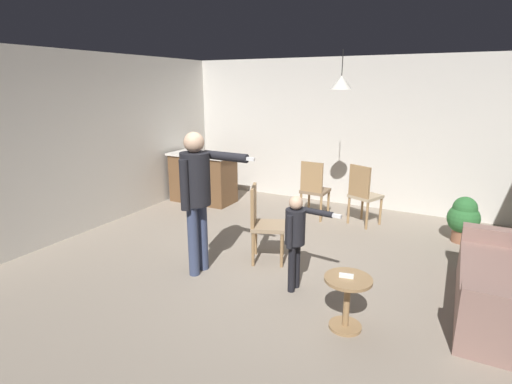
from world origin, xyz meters
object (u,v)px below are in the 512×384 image
(person_child, at_px, (296,233))
(dining_chair_near_wall, at_px, (363,193))
(kitchen_counter, at_px, (203,178))
(dining_chair_centre_back, at_px, (263,221))
(person_adult, at_px, (197,188))
(side_table_by_couch, at_px, (347,297))
(dining_chair_by_counter, at_px, (314,188))
(spare_remote_on_table, at_px, (346,276))
(potted_plant_corner, at_px, (464,217))

(person_child, bearing_deg, dining_chair_near_wall, -178.37)
(kitchen_counter, xyz_separation_m, dining_chair_centre_back, (2.22, -1.86, 0.07))
(person_adult, relative_size, person_child, 1.57)
(side_table_by_couch, xyz_separation_m, dining_chair_near_wall, (-0.52, 2.90, 0.22))
(person_adult, xyz_separation_m, dining_chair_by_counter, (0.56, 2.52, -0.52))
(side_table_by_couch, relative_size, dining_chair_by_counter, 0.52)
(side_table_by_couch, height_order, dining_chair_centre_back, dining_chair_centre_back)
(person_child, xyz_separation_m, spare_remote_on_table, (0.68, -0.45, -0.14))
(dining_chair_near_wall, relative_size, spare_remote_on_table, 7.69)
(person_child, xyz_separation_m, potted_plant_corner, (1.63, 2.40, -0.30))
(side_table_by_couch, bearing_deg, dining_chair_by_counter, 115.12)
(dining_chair_centre_back, bearing_deg, potted_plant_corner, 107.41)
(person_adult, distance_m, dining_chair_by_counter, 2.63)
(kitchen_counter, relative_size, dining_chair_by_counter, 1.26)
(dining_chair_by_counter, relative_size, dining_chair_centre_back, 1.00)
(person_child, xyz_separation_m, dining_chair_by_counter, (-0.63, 2.38, -0.13))
(dining_chair_centre_back, bearing_deg, person_child, 30.07)
(dining_chair_centre_back, xyz_separation_m, spare_remote_on_table, (1.34, -0.96, -0.01))
(kitchen_counter, bearing_deg, person_adult, -56.09)
(side_table_by_couch, distance_m, potted_plant_corner, 3.00)
(side_table_by_couch, relative_size, potted_plant_corner, 0.76)
(kitchen_counter, bearing_deg, spare_remote_on_table, -38.46)
(side_table_by_couch, height_order, person_adult, person_adult)
(kitchen_counter, relative_size, dining_chair_centre_back, 1.26)
(dining_chair_centre_back, bearing_deg, person_adult, -61.55)
(spare_remote_on_table, bearing_deg, person_child, 146.32)
(person_adult, distance_m, spare_remote_on_table, 1.97)
(dining_chair_centre_back, relative_size, spare_remote_on_table, 7.69)
(person_adult, bearing_deg, dining_chair_centre_back, 143.07)
(kitchen_counter, distance_m, person_child, 3.73)
(dining_chair_by_counter, bearing_deg, spare_remote_on_table, -62.93)
(person_adult, relative_size, dining_chair_by_counter, 1.71)
(dining_chair_by_counter, bearing_deg, potted_plant_corner, 2.69)
(kitchen_counter, bearing_deg, dining_chair_centre_back, -39.98)
(potted_plant_corner, bearing_deg, side_table_by_couch, -108.19)
(person_child, height_order, dining_chair_centre_back, person_child)
(side_table_by_couch, bearing_deg, potted_plant_corner, 71.81)
(person_adult, relative_size, dining_chair_centre_back, 1.71)
(dining_chair_by_counter, relative_size, spare_remote_on_table, 7.69)
(kitchen_counter, height_order, spare_remote_on_table, kitchen_counter)
(dining_chair_by_counter, bearing_deg, dining_chair_near_wall, 6.66)
(kitchen_counter, distance_m, spare_remote_on_table, 4.54)
(spare_remote_on_table, bearing_deg, side_table_by_couch, 8.61)
(side_table_by_couch, bearing_deg, kitchen_counter, 141.72)
(kitchen_counter, bearing_deg, dining_chair_by_counter, 0.39)
(person_child, distance_m, dining_chair_by_counter, 2.47)
(side_table_by_couch, height_order, dining_chair_near_wall, dining_chair_near_wall)
(side_table_by_couch, distance_m, dining_chair_by_counter, 3.14)
(person_adult, bearing_deg, person_child, 99.05)
(dining_chair_by_counter, xyz_separation_m, dining_chair_centre_back, (-0.03, -1.87, 0.00))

